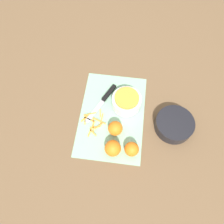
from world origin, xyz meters
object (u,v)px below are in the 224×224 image
object	(u,v)px
knife	(106,97)
orange_left	(115,128)
orange_back	(132,149)
orange_right	(113,148)
bowl_dark	(174,125)
bowl_speckled	(126,101)

from	to	relation	value
knife	orange_left	distance (m)	0.20
knife	orange_back	world-z (taller)	orange_back
orange_right	orange_back	distance (m)	0.09
bowl_dark	orange_back	size ratio (longest dim) A/B	2.74
bowl_speckled	bowl_dark	size ratio (longest dim) A/B	0.80
bowl_dark	knife	distance (m)	0.37
orange_left	bowl_dark	bearing A→B (deg)	102.22
bowl_dark	orange_left	size ratio (longest dim) A/B	2.60
knife	orange_right	world-z (taller)	orange_right
orange_left	orange_back	bearing A→B (deg)	43.53
bowl_dark	knife	xyz separation A→B (m)	(-0.12, -0.35, -0.02)
orange_left	knife	bearing A→B (deg)	-158.66
knife	orange_left	xyz separation A→B (m)	(0.18, 0.07, 0.03)
bowl_speckled	orange_right	bearing A→B (deg)	-8.51
knife	orange_left	world-z (taller)	orange_left
knife	orange_back	distance (m)	0.31
bowl_speckled	knife	world-z (taller)	bowl_speckled
bowl_speckled	orange_right	distance (m)	0.25
bowl_speckled	orange_left	distance (m)	0.16
knife	bowl_speckled	bearing A→B (deg)	101.87
knife	orange_left	size ratio (longest dim) A/B	3.36
orange_right	orange_back	world-z (taller)	orange_right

